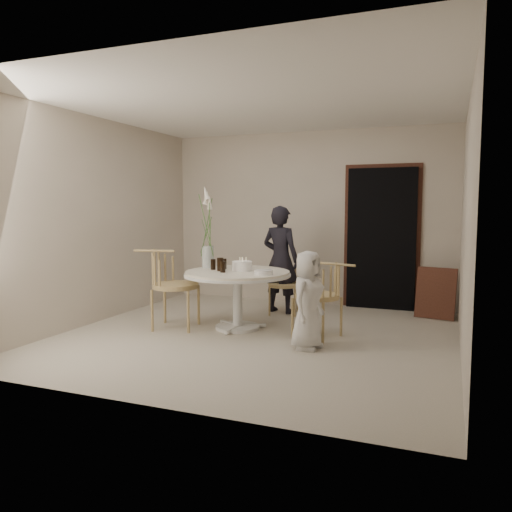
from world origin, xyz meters
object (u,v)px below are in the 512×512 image
(chair_left, at_px, (165,277))
(flower_vase, at_px, (208,239))
(table, at_px, (238,280))
(chair_far, at_px, (285,278))
(chair_right, at_px, (327,289))
(boy, at_px, (308,300))
(birthday_cake, at_px, (242,266))
(girl, at_px, (281,259))

(chair_left, xyz_separation_m, flower_vase, (0.37, 0.47, 0.46))
(table, height_order, chair_far, chair_far)
(chair_right, bearing_deg, chair_far, -126.06)
(boy, bearing_deg, birthday_cake, 69.01)
(chair_far, xyz_separation_m, boy, (0.81, -1.69, 0.03))
(table, relative_size, birthday_cake, 5.35)
(chair_right, bearing_deg, boy, 6.13)
(chair_right, bearing_deg, flower_vase, -81.32)
(chair_far, distance_m, girl, 0.28)
(birthday_cake, height_order, flower_vase, flower_vase)
(girl, height_order, boy, girl)
(girl, bearing_deg, flower_vase, 64.77)
(girl, bearing_deg, chair_far, -151.38)
(chair_right, distance_m, flower_vase, 1.75)
(chair_far, relative_size, birthday_cake, 3.12)
(chair_right, height_order, boy, boy)
(table, bearing_deg, chair_far, 77.79)
(birthday_cake, bearing_deg, chair_right, -6.25)
(chair_right, distance_m, boy, 0.49)
(table, distance_m, boy, 1.19)
(chair_far, bearing_deg, chair_left, -138.79)
(chair_left, height_order, girl, girl)
(table, bearing_deg, flower_vase, 159.49)
(chair_far, bearing_deg, chair_right, -63.82)
(girl, xyz_separation_m, flower_vase, (-0.69, -0.94, 0.34))
(girl, bearing_deg, chair_left, 64.13)
(chair_far, bearing_deg, table, -112.70)
(birthday_cake, bearing_deg, table, -121.94)
(table, xyz_separation_m, chair_right, (1.15, -0.06, -0.03))
(birthday_cake, bearing_deg, flower_vase, 166.78)
(chair_far, xyz_separation_m, chair_left, (-1.13, -1.43, 0.15))
(chair_far, height_order, flower_vase, flower_vase)
(table, xyz_separation_m, boy, (1.05, -0.54, -0.08))
(girl, bearing_deg, chair_right, 140.19)
(table, bearing_deg, boy, -27.16)
(girl, xyz_separation_m, birthday_cake, (-0.15, -1.07, 0.02))
(chair_right, height_order, chair_left, chair_left)
(birthday_cake, distance_m, flower_vase, 0.64)
(chair_far, height_order, chair_right, chair_right)
(chair_right, distance_m, girl, 1.54)
(chair_far, height_order, birthday_cake, birthday_cake)
(chair_far, bearing_deg, boy, -75.00)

